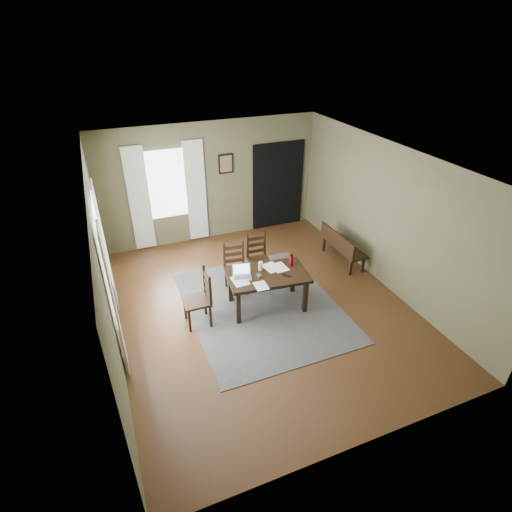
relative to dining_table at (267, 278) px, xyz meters
name	(u,v)px	position (x,y,z in m)	size (l,w,h in m)	color
ground	(262,306)	(-0.08, 0.03, -0.63)	(5.00, 6.00, 0.01)	#492C16
room_shell	(263,216)	(-0.08, 0.03, 1.18)	(5.02, 6.02, 2.71)	brown
rug	(262,306)	(-0.08, 0.03, -0.61)	(2.60, 3.20, 0.01)	#434343
dining_table	(267,278)	(0.00, 0.00, 0.00)	(1.48, 0.99, 0.70)	black
chair_end	(200,299)	(-1.22, 0.01, -0.12)	(0.45, 0.45, 1.01)	black
chair_back_left	(235,269)	(-0.34, 0.72, -0.15)	(0.47, 0.47, 0.96)	black
chair_back_right	(258,258)	(0.20, 0.91, -0.15)	(0.44, 0.44, 0.95)	black
bench	(341,244)	(2.08, 0.86, -0.20)	(0.40, 1.24, 0.70)	black
laptop	(242,274)	(-0.44, 0.08, 0.14)	(0.38, 0.33, 0.22)	#B7B7BC
computer_mouse	(259,275)	(-0.16, -0.03, 0.10)	(0.06, 0.10, 0.03)	#3F3F42
tv_remote	(286,275)	(0.28, -0.19, 0.09)	(0.04, 0.16, 0.02)	black
drinking_glass	(260,266)	(-0.07, 0.15, 0.17)	(0.08, 0.08, 0.17)	silver
water_bottle	(291,260)	(0.50, 0.09, 0.19)	(0.07, 0.07, 0.24)	#980B0E
paper_a	(240,281)	(-0.52, -0.03, 0.09)	(0.25, 0.33, 0.00)	white
paper_c	(271,267)	(0.15, 0.16, 0.09)	(0.25, 0.33, 0.00)	white
paper_d	(279,267)	(0.28, 0.11, 0.09)	(0.24, 0.32, 0.00)	white
paper_e	(261,286)	(-0.25, -0.30, 0.09)	(0.21, 0.27, 0.00)	white
window_left	(104,259)	(-2.55, 0.23, 0.83)	(0.01, 1.30, 1.70)	white
window_back	(167,184)	(-1.08, 3.00, 0.83)	(1.00, 0.01, 1.50)	white
curtain_left_near	(114,303)	(-2.52, -0.59, 0.58)	(0.03, 0.48, 2.30)	silver
curtain_left_far	(105,248)	(-2.52, 1.05, 0.58)	(0.03, 0.48, 2.30)	silver
curtain_back_left	(139,200)	(-1.70, 2.97, 0.58)	(0.44, 0.03, 2.30)	silver
curtain_back_right	(196,192)	(-0.46, 2.97, 0.58)	(0.44, 0.03, 2.30)	silver
framed_picture	(226,164)	(0.27, 3.00, 1.13)	(0.34, 0.03, 0.44)	black
doorway_back	(278,186)	(1.57, 3.00, 0.43)	(1.30, 0.03, 2.10)	black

